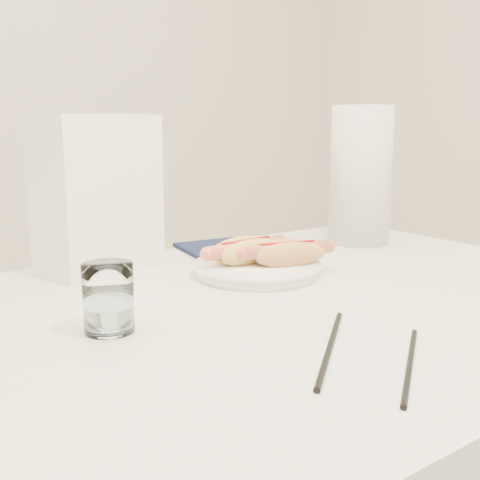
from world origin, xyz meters
TOP-DOWN VIEW (x-y plane):
  - table at (0.00, 0.00)m, footprint 1.20×0.80m
  - plate at (0.08, 0.13)m, footprint 0.28×0.28m
  - hotdog_left at (0.07, 0.15)m, footprint 0.16×0.07m
  - hotdog_right at (0.12, 0.10)m, footprint 0.16×0.09m
  - water_glass at (-0.24, 0.02)m, footprint 0.06×0.06m
  - chopstick_near at (-0.06, -0.19)m, footprint 0.18×0.15m
  - chopstick_far at (-0.02, -0.27)m, footprint 0.17×0.12m
  - napkin_box at (-0.12, 0.32)m, footprint 0.22×0.16m
  - navy_napkin at (0.14, 0.32)m, footprint 0.18×0.18m
  - paper_towel_roll at (0.42, 0.22)m, footprint 0.16×0.16m

SIDE VIEW (x-z plane):
  - table at x=0.00m, z-range 0.32..1.07m
  - chopstick_far at x=-0.02m, z-range 0.75..0.76m
  - chopstick_near at x=-0.06m, z-range 0.75..0.76m
  - navy_napkin at x=0.14m, z-range 0.75..0.76m
  - plate at x=0.08m, z-range 0.75..0.77m
  - hotdog_right at x=0.12m, z-range 0.77..0.81m
  - hotdog_left at x=0.07m, z-range 0.77..0.81m
  - water_glass at x=-0.24m, z-range 0.75..0.84m
  - napkin_box at x=-0.12m, z-range 0.75..1.02m
  - paper_towel_roll at x=0.42m, z-range 0.75..1.04m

